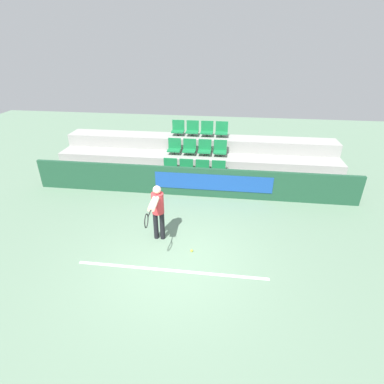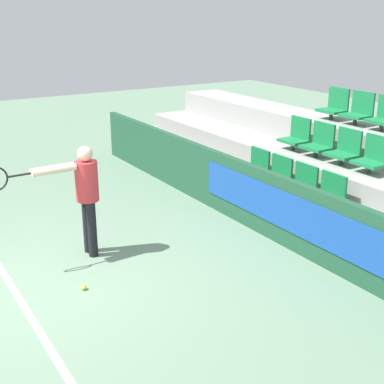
{
  "view_description": "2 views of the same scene",
  "coord_description": "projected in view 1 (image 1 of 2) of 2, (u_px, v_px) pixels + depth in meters",
  "views": [
    {
      "loc": [
        1.17,
        -5.58,
        4.89
      ],
      "look_at": [
        0.22,
        1.84,
        0.98
      ],
      "focal_mm": 28.0,
      "sensor_mm": 36.0,
      "label": 1
    },
    {
      "loc": [
        6.13,
        -1.55,
        3.33
      ],
      "look_at": [
        0.06,
        2.23,
        0.87
      ],
      "focal_mm": 50.0,
      "sensor_mm": 36.0,
      "label": 2
    }
  ],
  "objects": [
    {
      "name": "stadium_chair_11",
      "position": [
        222.0,
        130.0,
        11.66
      ],
      "size": [
        0.48,
        0.37,
        0.58
      ],
      "color": "#333333",
      "rests_on": "bleacher_tier_back"
    },
    {
      "name": "stadium_chair_6",
      "position": [
        205.0,
        148.0,
        11.14
      ],
      "size": [
        0.48,
        0.37,
        0.58
      ],
      "color": "#333333",
      "rests_on": "bleacher_tier_middle"
    },
    {
      "name": "stadium_chair_7",
      "position": [
        220.0,
        149.0,
        11.08
      ],
      "size": [
        0.48,
        0.37,
        0.58
      ],
      "color": "#333333",
      "rests_on": "bleacher_tier_middle"
    },
    {
      "name": "stadium_chair_10",
      "position": [
        207.0,
        130.0,
        11.73
      ],
      "size": [
        0.48,
        0.37,
        0.58
      ],
      "color": "#333333",
      "rests_on": "bleacher_tier_back"
    },
    {
      "name": "bleacher_tier_front",
      "position": [
        194.0,
        183.0,
        10.71
      ],
      "size": [
        10.53,
        0.91,
        0.46
      ],
      "color": "#9E9E99",
      "rests_on": "ground"
    },
    {
      "name": "stadium_chair_2",
      "position": [
        202.0,
        169.0,
        10.56
      ],
      "size": [
        0.48,
        0.37,
        0.58
      ],
      "color": "#333333",
      "rests_on": "bleacher_tier_front"
    },
    {
      "name": "bleacher_tier_back",
      "position": [
        199.0,
        153.0,
        12.09
      ],
      "size": [
        10.53,
        0.91,
        1.37
      ],
      "color": "#9E9E99",
      "rests_on": "ground"
    },
    {
      "name": "stadium_chair_5",
      "position": [
        189.0,
        148.0,
        11.21
      ],
      "size": [
        0.48,
        0.37,
        0.58
      ],
      "color": "#333333",
      "rests_on": "bleacher_tier_middle"
    },
    {
      "name": "tennis_ball",
      "position": [
        192.0,
        251.0,
        7.62
      ],
      "size": [
        0.07,
        0.07,
        0.07
      ],
      "color": "#CCDB33",
      "rests_on": "ground"
    },
    {
      "name": "ground_plane",
      "position": [
        174.0,
        261.0,
        7.3
      ],
      "size": [
        30.0,
        30.0,
        0.0
      ],
      "primitive_type": "plane",
      "color": "slate"
    },
    {
      "name": "tennis_player",
      "position": [
        157.0,
        208.0,
        7.65
      ],
      "size": [
        0.32,
        1.52,
        1.58
      ],
      "rotation": [
        0.0,
        0.0,
        0.03
      ],
      "color": "black",
      "rests_on": "ground"
    },
    {
      "name": "stadium_chair_4",
      "position": [
        174.0,
        147.0,
        11.27
      ],
      "size": [
        0.48,
        0.37,
        0.58
      ],
      "color": "#333333",
      "rests_on": "bleacher_tier_middle"
    },
    {
      "name": "stadium_chair_0",
      "position": [
        170.0,
        168.0,
        10.69
      ],
      "size": [
        0.48,
        0.37,
        0.58
      ],
      "color": "#333333",
      "rests_on": "bleacher_tier_front"
    },
    {
      "name": "bleacher_tier_middle",
      "position": [
        196.0,
        167.0,
        11.4
      ],
      "size": [
        10.53,
        0.91,
        0.91
      ],
      "color": "#9E9E99",
      "rests_on": "ground"
    },
    {
      "name": "barrier_wall",
      "position": [
        192.0,
        182.0,
        10.11
      ],
      "size": [
        10.93,
        0.14,
        1.03
      ],
      "color": "#1E4C33",
      "rests_on": "ground"
    },
    {
      "name": "stadium_chair_3",
      "position": [
        218.0,
        170.0,
        10.49
      ],
      "size": [
        0.48,
        0.37,
        0.58
      ],
      "color": "#333333",
      "rests_on": "bleacher_tier_front"
    },
    {
      "name": "stadium_chair_8",
      "position": [
        178.0,
        129.0,
        11.86
      ],
      "size": [
        0.48,
        0.37,
        0.58
      ],
      "color": "#333333",
      "rests_on": "bleacher_tier_back"
    },
    {
      "name": "stadium_chair_9",
      "position": [
        192.0,
        129.0,
        11.79
      ],
      "size": [
        0.48,
        0.37,
        0.58
      ],
      "color": "#333333",
      "rests_on": "bleacher_tier_back"
    },
    {
      "name": "court_baseline",
      "position": [
        171.0,
        270.0,
        7.02
      ],
      "size": [
        4.53,
        0.08,
        0.01
      ],
      "color": "white",
      "rests_on": "ground"
    },
    {
      "name": "stadium_chair_1",
      "position": [
        186.0,
        168.0,
        10.62
      ],
      "size": [
        0.48,
        0.37,
        0.58
      ],
      "color": "#333333",
      "rests_on": "bleacher_tier_front"
    }
  ]
}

